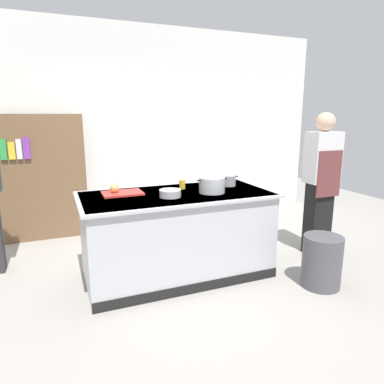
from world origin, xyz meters
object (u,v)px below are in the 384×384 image
onion (114,188)px  mixing_bowl (170,193)px  juice_cup (182,184)px  person_chef (321,181)px  stock_pot (212,185)px  bookshelf (44,177)px  sauce_pan (228,181)px  trash_bin (322,261)px

onion → mixing_bowl: (0.49, -0.31, -0.03)m
juice_cup → person_chef: size_ratio=0.06×
mixing_bowl → person_chef: 1.91m
stock_pot → mixing_bowl: (-0.46, -0.02, -0.04)m
onion → stock_pot: bearing=-16.7°
person_chef → bookshelf: size_ratio=1.01×
onion → person_chef: 2.41m
juice_cup → person_chef: 1.69m
person_chef → stock_pot: bearing=96.8°
person_chef → juice_cup: bearing=87.0°
sauce_pan → trash_bin: (0.58, -0.93, -0.70)m
person_chef → sauce_pan: bearing=84.4°
stock_pot → sauce_pan: bearing=37.5°
stock_pot → person_chef: person_chef is taller
person_chef → bookshelf: bearing=65.1°
onion → sauce_pan: size_ratio=0.40×
onion → sauce_pan: (1.28, -0.04, -0.01)m
person_chef → bookshelf: (-3.09, 1.90, -0.06)m
onion → mixing_bowl: 0.58m
trash_bin → stock_pot: bearing=142.8°
stock_pot → sauce_pan: size_ratio=1.43×
mixing_bowl → juice_cup: size_ratio=2.14×
mixing_bowl → person_chef: person_chef is taller
sauce_pan → bookshelf: (-1.97, 1.66, -0.11)m
onion → bookshelf: (-0.69, 1.62, -0.12)m
trash_bin → person_chef: bearing=51.7°
stock_pot → bookshelf: bookshelf is taller
onion → juice_cup: bearing=0.1°
trash_bin → bookshelf: bookshelf is taller
trash_bin → juice_cup: bearing=139.1°
person_chef → bookshelf: person_chef is taller
mixing_bowl → person_chef: bearing=0.7°
juice_cup → bookshelf: 2.16m
onion → stock_pot: (0.95, -0.29, 0.01)m
stock_pot → trash_bin: bearing=-37.2°
person_chef → onion: bearing=89.9°
trash_bin → person_chef: size_ratio=0.31×
stock_pot → person_chef: size_ratio=0.19×
onion → trash_bin: bearing=-27.6°
onion → bookshelf: bearing=113.3°
onion → sauce_pan: sauce_pan is taller
trash_bin → person_chef: 1.09m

